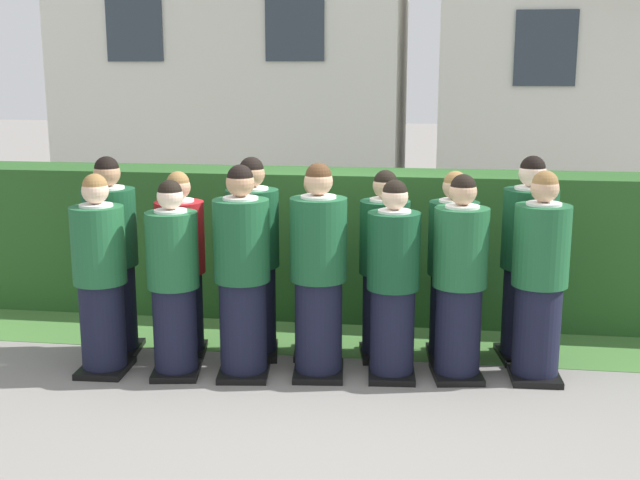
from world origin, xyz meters
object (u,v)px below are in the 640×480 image
student_front_row_6 (539,282)px  student_rear_row_6 (528,264)px  student_front_row_3 (319,276)px  student_rear_row_5 (452,271)px  student_rear_row_0 (112,261)px  student_in_red_blazer (181,269)px  student_front_row_0 (100,280)px  student_front_row_5 (460,283)px  student_rear_row_2 (253,263)px  student_front_row_4 (393,285)px  student_front_row_1 (173,284)px  student_rear_row_4 (384,270)px  student_rear_row_3 (316,268)px  student_front_row_2 (242,277)px

student_front_row_6 → student_rear_row_6: bearing=95.7°
student_front_row_3 → student_rear_row_5: student_front_row_3 is taller
student_rear_row_0 → student_in_red_blazer: size_ratio=1.08×
student_front_row_0 → student_front_row_3: bearing=6.0°
student_front_row_5 → student_rear_row_5: size_ratio=1.02×
student_rear_row_2 → student_rear_row_5: bearing=5.5°
student_front_row_4 → student_front_row_5: size_ratio=0.97×
student_rear_row_2 → student_rear_row_6: 2.27m
student_front_row_1 → student_rear_row_6: (2.77, 0.76, 0.07)m
student_front_row_0 → student_front_row_4: (2.29, 0.22, -0.02)m
student_front_row_1 → student_rear_row_4: 1.72m
student_front_row_3 → student_rear_row_3: size_ratio=1.06×
student_rear_row_5 → student_front_row_3: bearing=-152.5°
student_rear_row_3 → student_rear_row_4: 0.56m
student_front_row_5 → student_rear_row_3: bearing=163.1°
student_front_row_5 → student_in_red_blazer: student_front_row_5 is taller
student_front_row_2 → student_rear_row_0: (-1.20, 0.34, 0.00)m
student_front_row_4 → student_rear_row_0: 2.38m
student_front_row_5 → student_rear_row_3: size_ratio=1.01×
student_front_row_6 → student_in_red_blazer: student_front_row_6 is taller
student_front_row_2 → student_front_row_5: (1.68, 0.19, -0.03)m
student_rear_row_3 → student_rear_row_2: bearing=-171.0°
student_rear_row_2 → student_rear_row_3: bearing=9.0°
student_front_row_0 → student_rear_row_6: size_ratio=0.94×
student_front_row_3 → student_front_row_1: bearing=-172.5°
student_front_row_2 → student_front_row_4: size_ratio=1.07×
student_rear_row_6 → student_rear_row_4: bearing=-174.0°
student_front_row_4 → student_rear_row_5: (0.46, 0.50, 0.01)m
student_front_row_3 → student_rear_row_6: size_ratio=0.99×
student_front_row_6 → student_rear_row_4: (-1.22, 0.32, -0.03)m
student_front_row_6 → student_rear_row_2: bearing=174.6°
student_front_row_0 → student_front_row_2: size_ratio=0.95×
student_front_row_2 → student_front_row_6: (2.28, 0.25, -0.02)m
student_rear_row_3 → student_rear_row_4: (0.56, 0.02, -0.00)m
student_front_row_6 → student_rear_row_6: (-0.04, 0.45, 0.03)m
student_rear_row_2 → student_front_row_2: bearing=-87.6°
student_rear_row_2 → student_front_row_6: bearing=-5.4°
student_rear_row_3 → student_rear_row_4: size_ratio=1.01×
student_front_row_5 → student_rear_row_5: 0.44m
student_front_row_2 → student_front_row_4: (1.17, 0.13, -0.05)m
student_front_row_4 → student_rear_row_5: bearing=47.4°
student_in_red_blazer → student_rear_row_5: 2.26m
student_front_row_3 → student_in_red_blazer: (-1.21, 0.30, -0.06)m
student_rear_row_2 → student_rear_row_3: size_ratio=1.06×
student_front_row_3 → student_rear_row_2: size_ratio=1.00×
student_front_row_0 → student_rear_row_4: bearing=16.9°
student_in_red_blazer → student_rear_row_0: bearing=-174.9°
student_front_row_3 → student_front_row_5: size_ratio=1.05×
student_front_row_5 → student_front_row_6: (0.61, 0.06, 0.02)m
student_in_red_blazer → student_rear_row_6: (2.86, 0.31, 0.07)m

